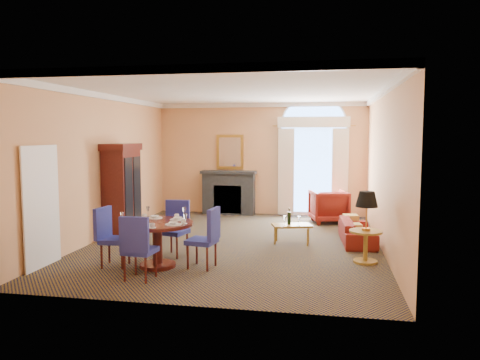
% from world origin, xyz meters
% --- Properties ---
extents(ground, '(7.50, 7.50, 0.00)m').
position_xyz_m(ground, '(0.00, 0.00, 0.00)').
color(ground, black).
rests_on(ground, ground).
extents(room_envelope, '(6.04, 7.52, 3.45)m').
position_xyz_m(room_envelope, '(-0.03, 0.67, 2.51)').
color(room_envelope, '#ECAB70').
rests_on(room_envelope, ground).
extents(armoire, '(0.60, 1.07, 2.10)m').
position_xyz_m(armoire, '(-2.72, 0.31, 1.01)').
color(armoire, '#3B110D').
rests_on(armoire, ground).
extents(dining_table, '(1.26, 1.26, 0.99)m').
position_xyz_m(dining_table, '(-0.99, -2.04, 0.59)').
color(dining_table, '#3B110D').
rests_on(dining_table, ground).
extents(dining_chair_north, '(0.56, 0.56, 1.04)m').
position_xyz_m(dining_chair_north, '(-0.94, -1.16, 0.59)').
color(dining_chair_north, navy).
rests_on(dining_chair_north, ground).
extents(dining_chair_south, '(0.50, 0.50, 1.04)m').
position_xyz_m(dining_chair_south, '(-1.01, -2.86, 0.59)').
color(dining_chair_south, navy).
rests_on(dining_chair_south, ground).
extents(dining_chair_east, '(0.54, 0.53, 1.04)m').
position_xyz_m(dining_chair_east, '(-0.12, -1.93, 0.59)').
color(dining_chair_east, navy).
rests_on(dining_chair_east, ground).
extents(dining_chair_west, '(0.53, 0.52, 1.04)m').
position_xyz_m(dining_chair_west, '(-1.83, -2.15, 0.59)').
color(dining_chair_west, navy).
rests_on(dining_chair_west, ground).
extents(sofa, '(0.75, 1.70, 0.49)m').
position_xyz_m(sofa, '(2.55, 0.48, 0.24)').
color(sofa, maroon).
rests_on(sofa, ground).
extents(armchair, '(1.11, 1.13, 0.85)m').
position_xyz_m(armchair, '(1.95, 2.74, 0.43)').
color(armchair, maroon).
rests_on(armchair, ground).
extents(coffee_table, '(0.90, 0.66, 0.76)m').
position_xyz_m(coffee_table, '(1.18, 0.16, 0.39)').
color(coffee_table, '#A68331').
rests_on(coffee_table, ground).
extents(side_table, '(0.59, 0.59, 1.26)m').
position_xyz_m(side_table, '(2.60, -1.09, 0.82)').
color(side_table, '#A68331').
rests_on(side_table, ground).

